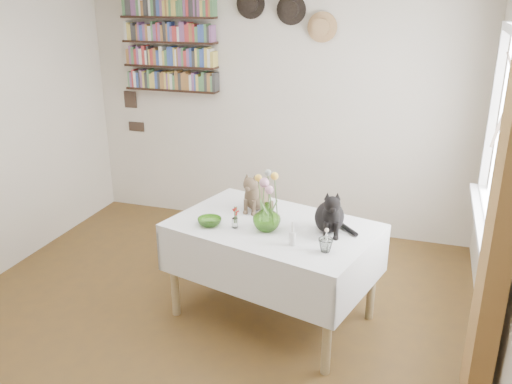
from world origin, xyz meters
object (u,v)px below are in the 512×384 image
(flower_vase, at_px, (267,216))
(bookshelf_unit, at_px, (170,46))
(black_cat, at_px, (330,209))
(tabby_cat, at_px, (257,189))
(dining_table, at_px, (273,248))

(flower_vase, xyz_separation_m, bookshelf_unit, (-1.57, 1.75, 0.97))
(flower_vase, bearing_deg, black_cat, 15.23)
(black_cat, xyz_separation_m, flower_vase, (-0.42, -0.12, -0.07))
(tabby_cat, xyz_separation_m, black_cat, (0.61, -0.24, 0.01))
(tabby_cat, height_order, black_cat, black_cat)
(flower_vase, bearing_deg, tabby_cat, 117.48)
(flower_vase, relative_size, bookshelf_unit, 0.21)
(black_cat, bearing_deg, dining_table, 166.01)
(dining_table, bearing_deg, black_cat, 2.50)
(dining_table, distance_m, bookshelf_unit, 2.62)
(flower_vase, distance_m, bookshelf_unit, 2.54)
(tabby_cat, height_order, bookshelf_unit, bookshelf_unit)
(black_cat, height_order, flower_vase, black_cat)
(tabby_cat, xyz_separation_m, flower_vase, (0.19, -0.36, -0.06))
(tabby_cat, relative_size, flower_vase, 1.54)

